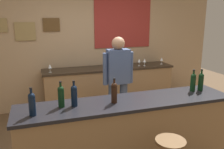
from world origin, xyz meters
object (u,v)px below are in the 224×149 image
Objects in this scene: wine_bottle_f at (201,81)px; wine_glass_e at (162,59)px; wine_bottle_c at (74,95)px; wine_bottle_a at (32,103)px; wine_glass_c at (139,61)px; wine_glass_d at (145,61)px; wine_bottle_e at (193,82)px; wine_glass_a at (50,67)px; wine_bottle_d at (114,92)px; wine_glass_b at (122,62)px; wine_bottle_b at (61,96)px; bartender at (118,79)px.

wine_bottle_f is 1.98m from wine_glass_e.
wine_bottle_f is (1.78, 0.04, 0.00)m from wine_bottle_c.
wine_bottle_a reaches higher than wine_glass_c.
wine_glass_e is (0.44, 0.04, 0.00)m from wine_glass_d.
wine_glass_d is at bearing 41.90° from wine_bottle_a.
wine_bottle_a is 2.12m from wine_bottle_e.
wine_bottle_f is at bearing -44.52° from wine_glass_a.
wine_glass_a is at bearing 179.66° from wine_glass_d.
wine_glass_c and wine_glass_e have the same top height.
wine_glass_d is (0.11, -0.03, 0.00)m from wine_glass_c.
wine_bottle_f is (0.12, -0.01, 0.00)m from wine_bottle_e.
wine_bottle_e is 2.00m from wine_glass_e.
wine_bottle_e is 1.97× the size of wine_glass_d.
wine_glass_c is at bearing 43.76° from wine_bottle_a.
wine_glass_b is at bearing 67.15° from wine_bottle_d.
wine_bottle_a and wine_bottle_b have the same top height.
wine_bottle_c and wine_bottle_d have the same top height.
wine_glass_a is at bearing 136.57° from bartender.
wine_glass_b and wine_glass_d have the same top height.
wine_bottle_f is 1.88m from wine_glass_d.
bartender is at bearing -130.04° from wine_glass_c.
bartender is at bearing -144.08° from wine_glass_e.
wine_bottle_d is 1.00× the size of wine_bottle_e.
bartender is at bearing 67.87° from wine_bottle_d.
wine_bottle_a and wine_bottle_c have the same top height.
wine_bottle_a is 0.35m from wine_bottle_b.
wine_bottle_f reaches higher than wine_glass_b.
wine_bottle_e is at bearing 1.76° from wine_bottle_c.
wine_bottle_a reaches higher than wine_glass_a.
bartender is 10.45× the size of wine_glass_e.
wine_bottle_d is 2.16m from wine_glass_b.
wine_glass_e is (0.60, 1.90, -0.05)m from wine_bottle_e.
wine_glass_c is (0.05, 1.89, -0.05)m from wine_bottle_e.
wine_bottle_e is 1.97× the size of wine_glass_c.
wine_bottle_b is (0.31, 0.15, 0.00)m from wine_bottle_a.
wine_glass_d is (0.94, 0.96, 0.07)m from bartender.
wine_bottle_c reaches higher than wine_glass_a.
wine_glass_c is (-0.07, 1.91, -0.05)m from wine_bottle_f.
wine_glass_c is (2.17, 2.08, -0.05)m from wine_bottle_a.
wine_bottle_e is at bearing -91.61° from wine_glass_c.
wine_bottle_b is at bearing 25.43° from wine_bottle_a.
wine_bottle_c is at bearing -139.12° from wine_glass_e.
wine_glass_b is (0.84, 1.99, -0.05)m from wine_bottle_d.
wine_glass_d is (2.28, 2.05, -0.05)m from wine_bottle_a.
wine_glass_e is (0.94, 0.00, 0.00)m from wine_glass_b.
wine_bottle_f is at bearing -76.39° from wine_glass_b.
wine_bottle_b reaches higher than wine_glass_c.
wine_bottle_c is 1.93m from wine_glass_a.
wine_bottle_d is (-0.41, -1.00, 0.12)m from bartender.
wine_bottle_d is (0.93, 0.09, 0.00)m from wine_bottle_a.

